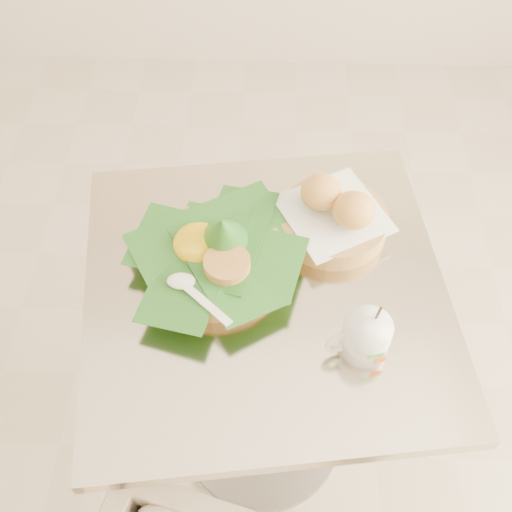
{
  "coord_description": "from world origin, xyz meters",
  "views": [
    {
      "loc": [
        0.14,
        -0.66,
        1.78
      ],
      "look_at": [
        0.11,
        0.07,
        0.82
      ],
      "focal_mm": 45.0,
      "sensor_mm": 36.0,
      "label": 1
    }
  ],
  "objects_px": {
    "cafe_table": "(264,344)",
    "bread_basket": "(334,215)",
    "coffee_mug": "(365,336)",
    "rice_basket": "(216,252)"
  },
  "relations": [
    {
      "from": "cafe_table",
      "to": "rice_basket",
      "type": "distance_m",
      "value": 0.29
    },
    {
      "from": "bread_basket",
      "to": "coffee_mug",
      "type": "bearing_deg",
      "value": -81.18
    },
    {
      "from": "cafe_table",
      "to": "coffee_mug",
      "type": "xyz_separation_m",
      "value": [
        0.18,
        -0.13,
        0.26
      ]
    },
    {
      "from": "rice_basket",
      "to": "bread_basket",
      "type": "bearing_deg",
      "value": 24.53
    },
    {
      "from": "cafe_table",
      "to": "bread_basket",
      "type": "relative_size",
      "value": 3.08
    },
    {
      "from": "cafe_table",
      "to": "bread_basket",
      "type": "distance_m",
      "value": 0.33
    },
    {
      "from": "cafe_table",
      "to": "rice_basket",
      "type": "bearing_deg",
      "value": 153.54
    },
    {
      "from": "cafe_table",
      "to": "rice_basket",
      "type": "height_order",
      "value": "rice_basket"
    },
    {
      "from": "rice_basket",
      "to": "bread_basket",
      "type": "distance_m",
      "value": 0.26
    },
    {
      "from": "cafe_table",
      "to": "coffee_mug",
      "type": "distance_m",
      "value": 0.34
    }
  ]
}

